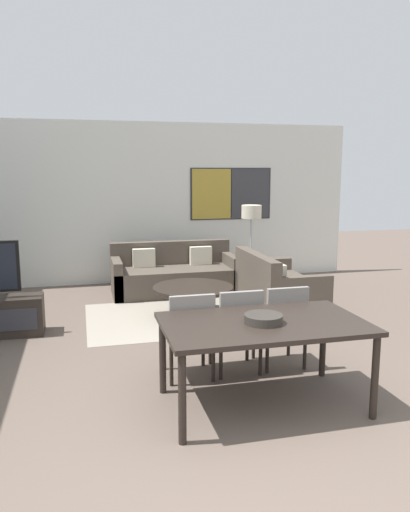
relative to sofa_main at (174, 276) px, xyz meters
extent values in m
plane|color=brown|center=(-0.30, -5.22, -0.27)|extent=(24.00, 24.00, 0.00)
cube|color=silver|center=(-0.30, 0.93, 1.13)|extent=(7.48, 0.06, 2.80)
cube|color=#2D2D33|center=(1.24, 0.89, 1.28)|extent=(1.52, 0.01, 0.93)
cube|color=#B29333|center=(0.87, 0.88, 1.28)|extent=(0.72, 0.02, 0.89)
cube|color=#38383D|center=(1.60, 0.88, 1.28)|extent=(0.72, 0.02, 0.89)
cube|color=gray|center=(0.00, -1.42, -0.27)|extent=(2.86, 1.86, 0.01)
cube|color=#51473D|center=(0.00, -0.08, -0.06)|extent=(2.01, 0.89, 0.42)
cube|color=#51473D|center=(0.00, 0.28, 0.13)|extent=(2.01, 0.16, 0.80)
cube|color=#51473D|center=(-0.93, -0.08, 0.03)|extent=(0.14, 0.89, 0.60)
cube|color=#51473D|center=(0.93, -0.08, 0.03)|extent=(0.14, 0.89, 0.60)
cube|color=beige|center=(-0.47, 0.10, 0.30)|extent=(0.36, 0.12, 0.30)
cube|color=beige|center=(0.47, 0.10, 0.30)|extent=(0.36, 0.12, 0.30)
cube|color=#51473D|center=(1.32, -1.29, -0.06)|extent=(0.89, 1.50, 0.42)
cube|color=#51473D|center=(0.96, -1.29, 0.13)|extent=(0.16, 1.50, 0.80)
cube|color=#51473D|center=(1.32, -1.97, 0.03)|extent=(0.89, 0.14, 0.60)
cube|color=#51473D|center=(1.32, -0.61, 0.03)|extent=(0.89, 0.14, 0.60)
cube|color=beige|center=(1.14, -1.63, 0.30)|extent=(0.12, 0.36, 0.30)
cylinder|color=black|center=(0.00, -1.42, -0.26)|extent=(0.49, 0.49, 0.03)
cylinder|color=black|center=(0.00, -1.42, -0.08)|extent=(0.20, 0.20, 0.38)
cylinder|color=black|center=(0.00, -1.42, 0.12)|extent=(1.10, 1.10, 0.04)
cube|color=black|center=(-0.01, -4.12, 0.44)|extent=(1.68, 1.00, 0.04)
cylinder|color=black|center=(-0.79, -4.56, 0.08)|extent=(0.06, 0.06, 0.70)
cylinder|color=black|center=(0.78, -4.56, 0.08)|extent=(0.06, 0.06, 0.70)
cylinder|color=black|center=(-0.79, -3.68, 0.08)|extent=(0.06, 0.06, 0.70)
cylinder|color=black|center=(0.78, -3.68, 0.08)|extent=(0.06, 0.06, 0.70)
cube|color=gray|center=(-0.49, -3.36, 0.18)|extent=(0.46, 0.46, 0.06)
cube|color=gray|center=(-0.49, -3.57, 0.39)|extent=(0.42, 0.05, 0.37)
cylinder|color=black|center=(-0.69, -3.56, -0.06)|extent=(0.04, 0.04, 0.42)
cylinder|color=black|center=(-0.29, -3.56, -0.06)|extent=(0.04, 0.04, 0.42)
cylinder|color=black|center=(-0.69, -3.16, -0.06)|extent=(0.04, 0.04, 0.42)
cylinder|color=black|center=(-0.29, -3.16, -0.06)|extent=(0.04, 0.04, 0.42)
cube|color=gray|center=(-0.01, -3.33, 0.18)|extent=(0.46, 0.46, 0.06)
cube|color=gray|center=(-0.01, -3.54, 0.39)|extent=(0.42, 0.05, 0.37)
cylinder|color=black|center=(-0.21, -3.53, -0.06)|extent=(0.04, 0.04, 0.42)
cylinder|color=black|center=(0.19, -3.53, -0.06)|extent=(0.04, 0.04, 0.42)
cylinder|color=black|center=(-0.21, -3.13, -0.06)|extent=(0.04, 0.04, 0.42)
cylinder|color=black|center=(0.19, -3.13, -0.06)|extent=(0.04, 0.04, 0.42)
cube|color=gray|center=(0.48, -3.30, 0.18)|extent=(0.46, 0.46, 0.06)
cube|color=gray|center=(0.48, -3.51, 0.39)|extent=(0.42, 0.05, 0.37)
cylinder|color=black|center=(0.28, -3.50, -0.06)|extent=(0.04, 0.04, 0.42)
cylinder|color=black|center=(0.68, -3.50, -0.06)|extent=(0.04, 0.04, 0.42)
cylinder|color=black|center=(0.28, -3.10, -0.06)|extent=(0.04, 0.04, 0.42)
cylinder|color=black|center=(0.68, -3.10, -0.06)|extent=(0.04, 0.04, 0.42)
cylinder|color=#332D28|center=(-0.02, -4.16, 0.50)|extent=(0.32, 0.32, 0.07)
torus|color=#332D28|center=(-0.02, -4.16, 0.53)|extent=(0.32, 0.32, 0.02)
cylinder|color=#2D2D33|center=(1.29, -0.08, -0.26)|extent=(0.28, 0.28, 0.02)
cylinder|color=#B7B7BC|center=(1.29, -0.08, 0.33)|extent=(0.03, 0.03, 1.16)
cylinder|color=beige|center=(1.29, -0.08, 1.03)|extent=(0.33, 0.33, 0.22)
camera|label=1|loc=(-1.44, -7.86, 1.70)|focal=35.00mm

